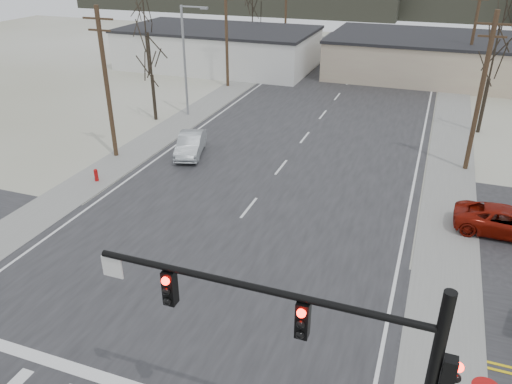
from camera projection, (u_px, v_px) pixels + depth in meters
ground at (183, 292)px, 21.43m from camera, size 140.00×140.00×0.00m
main_road at (285, 162)px, 33.99m from camera, size 18.00×110.00×0.05m
cross_road at (183, 292)px, 21.42m from camera, size 90.00×10.00×0.04m
sidewalk_left at (181, 122)px, 41.44m from camera, size 3.00×90.00×0.06m
sidewalk_right at (451, 156)px, 34.92m from camera, size 3.00×90.00×0.06m
traffic_signal_mast at (346, 361)px, 11.69m from camera, size 8.95×0.43×7.20m
fire_hydrant at (96, 175)px, 31.07m from camera, size 0.24×0.24×0.87m
building_left_far at (219, 48)px, 58.87m from camera, size 22.30×12.30×4.50m
building_right_far at (452, 58)px, 54.27m from camera, size 26.30×14.30×4.30m
upole_left_b at (106, 82)px, 32.68m from camera, size 2.20×0.30×10.00m
upole_left_c at (227, 34)px, 49.45m from camera, size 2.20×0.30×10.00m
upole_left_d at (286, 11)px, 66.22m from camera, size 2.20×0.30×10.00m
upole_right_a at (481, 92)px, 30.63m from camera, size 2.20×0.30×10.00m
upole_right_b at (473, 35)px, 49.08m from camera, size 2.20×0.30×10.00m
streetlight_main at (186, 56)px, 40.91m from camera, size 2.40×0.25×9.00m
tree_left_near at (150, 57)px, 39.84m from camera, size 3.30×3.30×7.35m
tree_right_mid at (494, 56)px, 36.71m from camera, size 3.74×3.74×8.33m
tree_left_far at (252, 7)px, 61.48m from camera, size 3.96×3.96×8.82m
tree_right_far at (504, 17)px, 57.90m from camera, size 3.52×3.52×7.84m
tree_left_mid at (144, 16)px, 53.88m from camera, size 3.96×3.96×8.82m
sedan_crossing at (191, 144)px, 34.85m from camera, size 2.82×4.81×1.50m
car_far_a at (427, 65)px, 57.41m from camera, size 2.13×4.96×1.42m
car_far_b at (383, 38)px, 73.98m from camera, size 1.89×3.79×1.24m
car_parked_red at (507, 221)px, 25.34m from camera, size 5.16×2.48×1.42m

